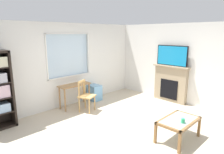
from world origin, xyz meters
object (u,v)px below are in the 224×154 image
tv (172,56)px  coffee_table (179,123)px  plastic_drawer_unit (95,93)px  fireplace (170,83)px  desk_under_window (75,88)px  wooden_chair (86,96)px  sippy_cup (183,121)px

tv → coffee_table: bearing=-146.7°
tv → coffee_table: tv is taller
plastic_drawer_unit → fireplace: fireplace is taller
desk_under_window → tv: size_ratio=0.95×
fireplace → tv: (-0.02, 0.00, 0.91)m
wooden_chair → plastic_drawer_unit: 1.00m
tv → coffee_table: size_ratio=1.09×
desk_under_window → wooden_chair: (0.02, -0.52, -0.12)m
desk_under_window → sippy_cup: (0.33, -3.28, -0.08)m
coffee_table → sippy_cup: sippy_cup is taller
wooden_chair → tv: bearing=-26.9°
wooden_chair → coffee_table: bearing=-81.4°
desk_under_window → plastic_drawer_unit: 0.88m
desk_under_window → plastic_drawer_unit: (0.82, 0.05, -0.32)m
wooden_chair → plastic_drawer_unit: wooden_chair is taller
desk_under_window → sippy_cup: size_ratio=10.82×
wooden_chair → coffee_table: 2.67m
plastic_drawer_unit → tv: bearing=-47.2°
wooden_chair → tv: tv is taller
plastic_drawer_unit → fireplace: bearing=-46.9°
desk_under_window → fireplace: size_ratio=0.82×
wooden_chair → sippy_cup: size_ratio=10.00×
desk_under_window → fireplace: (2.53, -1.78, 0.02)m
sippy_cup → plastic_drawer_unit: bearing=81.6°
plastic_drawer_unit → sippy_cup: sippy_cup is taller
fireplace → tv: bearing=180.0°
fireplace → sippy_cup: bearing=-145.7°
plastic_drawer_unit → tv: 2.79m
tv → sippy_cup: bearing=-145.4°
fireplace → sippy_cup: fireplace is taller
fireplace → plastic_drawer_unit: bearing=133.1°
tv → sippy_cup: 2.84m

